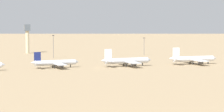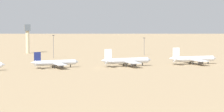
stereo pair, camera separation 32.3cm
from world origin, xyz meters
TOP-DOWN VIEW (x-y plane):
  - ground at (0.00, 0.00)m, footprint 4000.00×4000.00m
  - ridge_center at (406.68, 906.87)m, footprint 377.20×342.86m
  - parked_jet_navy_2 at (-24.16, 7.90)m, footprint 31.12×26.39m
  - parked_jet_white_3 at (21.19, 4.02)m, footprint 34.84×29.33m
  - parked_jet_white_4 at (68.50, 4.53)m, footprint 34.72×29.02m
  - control_tower at (-25.62, 141.06)m, footprint 5.20×5.20m
  - light_pole_west at (66.18, 90.47)m, footprint 1.80×0.50m
  - light_pole_east at (-12.11, 83.82)m, footprint 1.80×0.50m

SIDE VIEW (x-z plane):
  - ground at x=0.00m, z-range 0.00..0.00m
  - parked_jet_navy_2 at x=-24.16m, z-range -1.77..8.51m
  - parked_jet_white_3 at x=21.19m, z-range -1.98..9.53m
  - parked_jet_white_4 at x=68.50m, z-range -1.98..9.53m
  - light_pole_west at x=66.18m, z-range 1.20..16.08m
  - light_pole_east at x=-12.11m, z-range 1.24..19.24m
  - control_tower at x=-25.62m, z-range 2.67..28.51m
  - ridge_center at x=406.68m, z-range 0.00..139.99m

